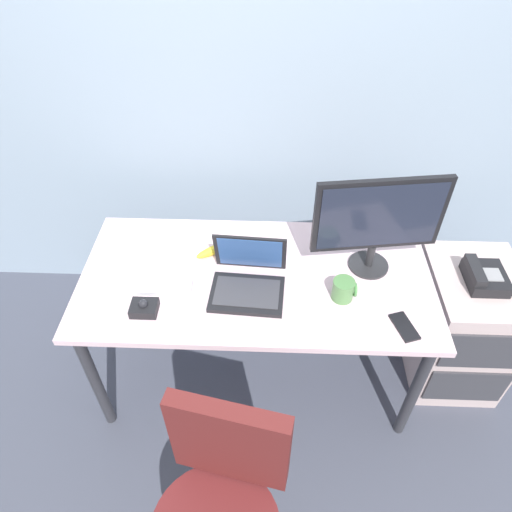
{
  "coord_description": "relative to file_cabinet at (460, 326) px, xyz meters",
  "views": [
    {
      "loc": [
        0.05,
        -1.44,
        2.21
      ],
      "look_at": [
        0.0,
        0.0,
        0.85
      ],
      "focal_mm": 32.61,
      "sensor_mm": 36.0,
      "label": 1
    }
  ],
  "objects": [
    {
      "name": "cell_phone",
      "position": [
        -0.43,
        -0.33,
        0.4
      ],
      "size": [
        0.11,
        0.16,
        0.01
      ],
      "primitive_type": "cube",
      "rotation": [
        0.0,
        0.0,
        0.32
      ],
      "color": "black",
      "rests_on": "desk"
    },
    {
      "name": "back_wall",
      "position": [
        -1.03,
        0.67,
        1.06
      ],
      "size": [
        6.0,
        0.1,
        2.8
      ],
      "primitive_type": "cube",
      "color": "#8DA0B2",
      "rests_on": "ground"
    },
    {
      "name": "desk_phone",
      "position": [
        -0.01,
        -0.02,
        0.38
      ],
      "size": [
        0.17,
        0.2,
        0.09
      ],
      "color": "black",
      "rests_on": "file_cabinet"
    },
    {
      "name": "desk",
      "position": [
        -1.03,
        -0.06,
        0.32
      ],
      "size": [
        1.56,
        0.77,
        0.73
      ],
      "color": "silver",
      "rests_on": "ground"
    },
    {
      "name": "coffee_mug",
      "position": [
        -0.66,
        -0.18,
        0.44
      ],
      "size": [
        0.1,
        0.09,
        0.1
      ],
      "color": "#508348",
      "rests_on": "desk"
    },
    {
      "name": "trackball_mouse",
      "position": [
        -1.48,
        -0.29,
        0.41
      ],
      "size": [
        0.11,
        0.09,
        0.07
      ],
      "color": "black",
      "rests_on": "desk"
    },
    {
      "name": "ground_plane",
      "position": [
        -1.03,
        -0.06,
        -0.34
      ],
      "size": [
        8.0,
        8.0,
        0.0
      ],
      "primitive_type": "plane",
      "color": "#424653"
    },
    {
      "name": "laptop",
      "position": [
        -1.06,
        -0.13,
        0.45
      ],
      "size": [
        0.33,
        0.3,
        0.23
      ],
      "color": "black",
      "rests_on": "desk"
    },
    {
      "name": "monitor_main",
      "position": [
        -0.52,
        0.02,
        0.66
      ],
      "size": [
        0.55,
        0.18,
        0.47
      ],
      "color": "#262628",
      "rests_on": "desk"
    },
    {
      "name": "banana",
      "position": [
        -1.23,
        0.08,
        0.41
      ],
      "size": [
        0.18,
        0.14,
        0.04
      ],
      "primitive_type": "ellipsoid",
      "rotation": [
        0.0,
        0.0,
        0.61
      ],
      "color": "yellow",
      "rests_on": "desk"
    },
    {
      "name": "file_cabinet",
      "position": [
        0.0,
        0.0,
        0.0
      ],
      "size": [
        0.42,
        0.53,
        0.68
      ],
      "color": "#C5AEAB",
      "rests_on": "ground"
    },
    {
      "name": "keyboard",
      "position": [
        -1.51,
        -0.14,
        0.41
      ],
      "size": [
        0.41,
        0.14,
        0.03
      ],
      "color": "silver",
      "rests_on": "desk"
    }
  ]
}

